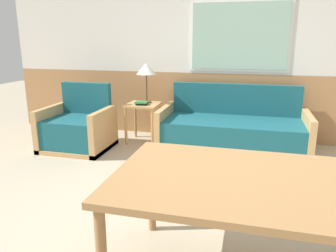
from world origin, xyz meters
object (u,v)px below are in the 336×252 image
at_px(armchair, 78,130).
at_px(table_lamp, 146,70).
at_px(dining_table, 259,190).
at_px(couch, 232,131).
at_px(side_table, 143,112).

relative_size(armchair, table_lamp, 1.53).
bearing_deg(dining_table, table_lamp, 119.98).
height_order(couch, dining_table, couch).
xyz_separation_m(side_table, dining_table, (1.61, -2.66, 0.20)).
height_order(table_lamp, dining_table, table_lamp).
relative_size(couch, dining_table, 1.17).
distance_m(side_table, table_lamp, 0.61).
height_order(couch, side_table, couch).
relative_size(side_table, dining_table, 0.34).
bearing_deg(couch, armchair, -166.76).
xyz_separation_m(couch, side_table, (-1.31, 0.03, 0.20)).
relative_size(armchair, side_table, 1.54).
relative_size(side_table, table_lamp, 1.00).
relative_size(couch, armchair, 2.23).
bearing_deg(couch, side_table, 178.59).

